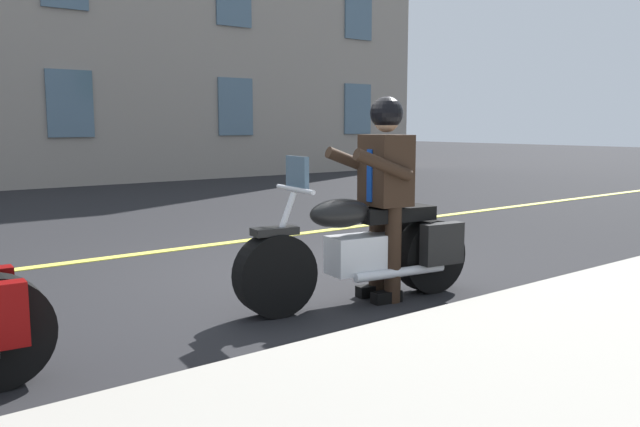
# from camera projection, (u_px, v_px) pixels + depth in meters

# --- Properties ---
(ground_plane) EXTENTS (80.00, 80.00, 0.00)m
(ground_plane) POSITION_uv_depth(u_px,v_px,m) (298.00, 275.00, 6.61)
(ground_plane) COLOR black
(lane_center_stripe) EXTENTS (60.00, 0.16, 0.01)m
(lane_center_stripe) POSITION_uv_depth(u_px,v_px,m) (203.00, 246.00, 8.16)
(lane_center_stripe) COLOR #E5DB4C
(lane_center_stripe) RESTS_ON ground_plane
(motorcycle_main) EXTENTS (2.22, 0.80, 1.26)m
(motorcycle_main) POSITION_uv_depth(u_px,v_px,m) (365.00, 250.00, 5.56)
(motorcycle_main) COLOR black
(motorcycle_main) RESTS_ON ground_plane
(rider_main) EXTENTS (0.68, 0.62, 1.74)m
(rider_main) POSITION_uv_depth(u_px,v_px,m) (384.00, 180.00, 5.58)
(rider_main) COLOR black
(rider_main) RESTS_ON ground_plane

